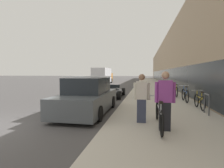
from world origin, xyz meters
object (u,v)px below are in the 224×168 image
object	(u,v)px
cruiser_bike_farthest	(175,91)
parked_sedan_curbside	(88,97)
person_rider	(165,101)
bike_rack_hoop	(207,102)
cruiser_bike_nearest	(199,101)
vintage_roadster_curbside	(111,92)
person_bystander	(142,98)
cruiser_bike_middle	(185,95)
moving_truck	(103,76)
tandem_bicycle	(159,115)

from	to	relation	value
cruiser_bike_farthest	parked_sedan_curbside	xyz separation A→B (m)	(-4.74, -5.82, 0.22)
person_rider	bike_rack_hoop	size ratio (longest dim) A/B	2.06
cruiser_bike_nearest	vintage_roadster_curbside	world-z (taller)	cruiser_bike_nearest
person_rider	person_bystander	xyz separation A→B (m)	(-0.69, 0.73, -0.04)
person_rider	person_bystander	size ratio (longest dim) A/B	1.05
cruiser_bike_nearest	cruiser_bike_farthest	world-z (taller)	cruiser_bike_farthest
cruiser_bike_middle	vintage_roadster_curbside	xyz separation A→B (m)	(-4.89, 1.94, -0.11)
person_rider	moving_truck	xyz separation A→B (m)	(-7.86, 24.47, 0.38)
person_rider	vintage_roadster_curbside	bearing A→B (deg)	112.38
bike_rack_hoop	parked_sedan_curbside	size ratio (longest dim) A/B	0.19
person_bystander	cruiser_bike_middle	world-z (taller)	person_bystander
cruiser_bike_middle	tandem_bicycle	bearing A→B (deg)	-109.73
cruiser_bike_middle	parked_sedan_curbside	size ratio (longest dim) A/B	0.38
parked_sedan_curbside	vintage_roadster_curbside	size ratio (longest dim) A/B	1.07
tandem_bicycle	person_bystander	bearing A→B (deg)	143.27
parked_sedan_curbside	moving_truck	world-z (taller)	moving_truck
cruiser_bike_middle	cruiser_bike_farthest	world-z (taller)	cruiser_bike_farthest
tandem_bicycle	cruiser_bike_farthest	bearing A→B (deg)	77.24
person_bystander	parked_sedan_curbside	xyz separation A→B (m)	(-2.43, 1.51, -0.22)
cruiser_bike_farthest	vintage_roadster_curbside	distance (m)	4.77
vintage_roadster_curbside	moving_truck	distance (m)	17.58
tandem_bicycle	person_rider	size ratio (longest dim) A/B	1.45
cruiser_bike_farthest	person_bystander	bearing A→B (deg)	-107.50
vintage_roadster_curbside	moving_truck	xyz separation A→B (m)	(-4.74, 16.90, 0.97)
person_bystander	moving_truck	distance (m)	24.81
person_rider	cruiser_bike_farthest	distance (m)	8.24
person_bystander	person_rider	bearing A→B (deg)	-46.61
bike_rack_hoop	vintage_roadster_curbside	size ratio (longest dim) A/B	0.20
tandem_bicycle	parked_sedan_curbside	world-z (taller)	parked_sedan_curbside
person_rider	cruiser_bike_middle	world-z (taller)	person_rider
tandem_bicycle	cruiser_bike_middle	world-z (taller)	cruiser_bike_middle
person_rider	cruiser_bike_farthest	size ratio (longest dim) A/B	0.97
person_bystander	parked_sedan_curbside	world-z (taller)	person_bystander
cruiser_bike_middle	cruiser_bike_farthest	distance (m)	2.44
bike_rack_hoop	cruiser_bike_farthest	xyz separation A→B (m)	(-0.31, 5.64, -0.12)
person_bystander	cruiser_bike_middle	distance (m)	5.50
tandem_bicycle	bike_rack_hoop	bearing A→B (deg)	45.63
tandem_bicycle	bike_rack_hoop	distance (m)	2.95
tandem_bicycle	cruiser_bike_middle	bearing A→B (deg)	70.27
vintage_roadster_curbside	cruiser_bike_middle	bearing A→B (deg)	-21.63
cruiser_bike_middle	parked_sedan_curbside	world-z (taller)	parked_sedan_curbside
tandem_bicycle	vintage_roadster_curbside	bearing A→B (deg)	112.35
cruiser_bike_nearest	cruiser_bike_farthest	xyz separation A→B (m)	(-0.34, 4.57, 0.03)
person_rider	vintage_roadster_curbside	xyz separation A→B (m)	(-3.12, 7.57, -0.59)
bike_rack_hoop	person_rider	bearing A→B (deg)	-128.51
person_bystander	bike_rack_hoop	world-z (taller)	person_bystander
parked_sedan_curbside	moving_truck	xyz separation A→B (m)	(-4.74, 22.23, 0.65)
cruiser_bike_middle	cruiser_bike_nearest	bearing A→B (deg)	-85.06
bike_rack_hoop	moving_truck	xyz separation A→B (m)	(-9.79, 22.05, 0.74)
bike_rack_hoop	cruiser_bike_middle	size ratio (longest dim) A/B	0.48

